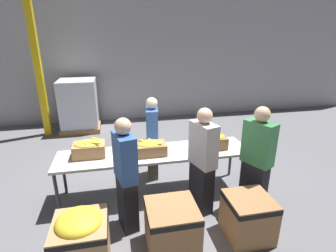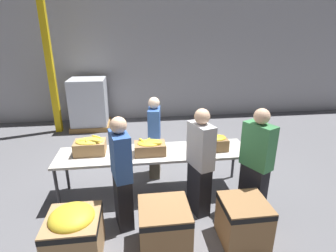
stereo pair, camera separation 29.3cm
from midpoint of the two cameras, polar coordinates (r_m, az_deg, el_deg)
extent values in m
plane|color=slate|center=(4.71, -1.00, -14.22)|extent=(30.00, 30.00, 0.00)
cube|color=#A8A8AD|center=(8.24, -4.66, 15.28)|extent=(16.00, 0.08, 4.00)
cube|color=beige|center=(4.33, -1.06, -5.90)|extent=(3.14, 0.74, 0.04)
cylinder|color=#38383D|center=(4.36, -21.18, -13.00)|extent=(0.05, 0.05, 0.74)
cylinder|color=#38383D|center=(4.65, 18.58, -10.50)|extent=(0.05, 0.05, 0.74)
cylinder|color=#38383D|center=(4.88, -19.59, -9.11)|extent=(0.05, 0.05, 0.74)
cylinder|color=#38383D|center=(5.14, 15.64, -7.15)|extent=(0.05, 0.05, 0.74)
cube|color=#A37A4C|center=(4.37, -14.76, -4.55)|extent=(0.49, 0.33, 0.21)
ellipsoid|color=yellow|center=(4.33, -14.89, -3.21)|extent=(0.43, 0.31, 0.08)
ellipsoid|color=yellow|center=(4.39, -13.51, -2.30)|extent=(0.19, 0.16, 0.04)
ellipsoid|color=yellow|center=(4.29, -15.91, -3.11)|extent=(0.17, 0.05, 0.05)
ellipsoid|color=yellow|center=(4.22, -13.82, -3.17)|extent=(0.22, 0.13, 0.05)
ellipsoid|color=yellow|center=(4.28, -15.47, -2.99)|extent=(0.06, 0.15, 0.05)
cube|color=olive|center=(4.22, -1.96, -4.94)|extent=(0.50, 0.31, 0.18)
ellipsoid|color=yellow|center=(4.18, -1.97, -3.73)|extent=(0.39, 0.27, 0.07)
ellipsoid|color=yellow|center=(4.21, -2.40, -3.11)|extent=(0.12, 0.19, 0.05)
ellipsoid|color=yellow|center=(4.10, -0.37, -3.85)|extent=(0.15, 0.05, 0.04)
ellipsoid|color=yellow|center=(4.21, -3.76, -3.20)|extent=(0.12, 0.21, 0.05)
cube|color=olive|center=(4.47, 12.05, -3.83)|extent=(0.39, 0.29, 0.20)
ellipsoid|color=gold|center=(4.43, 12.14, -2.58)|extent=(0.36, 0.25, 0.08)
ellipsoid|color=gold|center=(4.37, 11.08, -2.30)|extent=(0.18, 0.13, 0.05)
ellipsoid|color=gold|center=(4.41, 10.99, -2.24)|extent=(0.17, 0.16, 0.04)
ellipsoid|color=gold|center=(4.46, 12.52, -2.03)|extent=(0.21, 0.12, 0.05)
cube|color=#6B604C|center=(5.04, -1.19, -6.94)|extent=(0.24, 0.38, 0.74)
cube|color=#2D5199|center=(4.77, -1.25, 0.29)|extent=(0.27, 0.44, 0.61)
sphere|color=beige|center=(4.65, -1.29, 5.04)|extent=(0.21, 0.21, 0.21)
cube|color=black|center=(4.30, 19.86, -12.92)|extent=(0.36, 0.43, 0.79)
cube|color=#387A47|center=(3.97, 21.06, -4.08)|extent=(0.40, 0.50, 0.65)
sphere|color=#DBAD89|center=(3.82, 21.85, 1.94)|extent=(0.22, 0.22, 0.22)
cube|color=black|center=(3.86, -7.46, -15.91)|extent=(0.29, 0.41, 0.77)
cube|color=#2D5199|center=(3.50, -7.97, -6.46)|extent=(0.32, 0.48, 0.64)
sphere|color=#DBAD89|center=(3.34, -8.32, 0.16)|extent=(0.22, 0.22, 0.22)
cube|color=black|center=(4.12, 8.81, -13.40)|extent=(0.31, 0.42, 0.78)
cube|color=#B2B2B7|center=(3.78, 9.37, -4.25)|extent=(0.34, 0.49, 0.65)
sphere|color=#DBAD89|center=(3.63, 9.74, 2.04)|extent=(0.22, 0.22, 0.22)
cube|color=tan|center=(3.58, -17.26, -22.22)|extent=(0.62, 0.62, 0.57)
cube|color=black|center=(3.43, -17.67, -19.32)|extent=(0.63, 0.63, 0.07)
ellipsoid|color=yellow|center=(3.39, -17.79, -18.44)|extent=(0.53, 0.53, 0.22)
cube|color=olive|center=(3.53, 1.70, -21.31)|extent=(0.62, 0.62, 0.62)
cube|color=black|center=(3.37, 1.75, -18.04)|extent=(0.63, 0.63, 0.07)
cube|color=olive|center=(3.82, 18.31, -19.11)|extent=(0.58, 0.58, 0.59)
cube|color=black|center=(3.67, 18.73, -16.14)|extent=(0.58, 0.58, 0.07)
cube|color=yellow|center=(7.53, -23.46, 13.37)|extent=(0.16, 0.16, 4.00)
cube|color=olive|center=(7.98, -15.31, 0.26)|extent=(1.06, 1.06, 0.13)
cube|color=silver|center=(7.78, -15.77, 5.19)|extent=(0.97, 0.97, 1.29)
camera|label=1|loc=(0.15, -88.01, 0.71)|focal=28.00mm
camera|label=2|loc=(0.15, 91.99, -0.71)|focal=28.00mm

